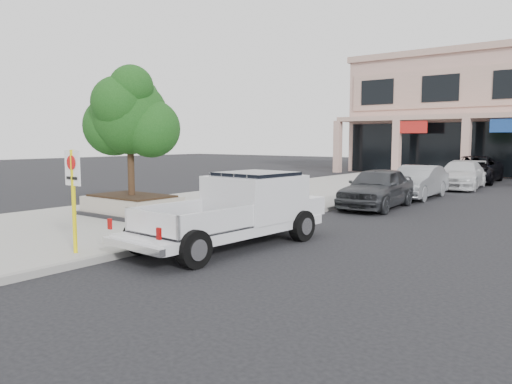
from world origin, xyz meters
The scene contains 12 objects.
ground centered at (0.00, 0.00, 0.00)m, with size 120.00×120.00×0.00m, color black.
sidewalk centered at (-5.50, 6.00, 0.07)m, with size 8.00×52.00×0.15m, color gray.
curb centered at (-1.55, 6.00, 0.07)m, with size 0.20×52.00×0.15m, color gray.
planter centered at (-5.75, 1.23, 0.48)m, with size 3.20×2.20×0.68m.
planter_tree centered at (-5.62, 1.38, 3.41)m, with size 2.90×2.55×4.00m.
no_parking_sign centered at (-2.20, -3.15, 1.63)m, with size 0.55×0.09×2.30m.
hedge centered at (-2.39, 5.53, 0.62)m, with size 1.10×0.99×0.94m, color #224814.
pickup_truck centered at (-0.35, -0.10, 0.92)m, with size 2.16×5.83×1.84m, color silver, non-canonical shape.
curb_car_a centered at (-0.42, 8.88, 0.80)m, with size 1.89×4.70×1.60m, color #323437.
curb_car_b centered at (-0.34, 13.11, 0.75)m, with size 1.58×4.53×1.49m, color #95989D.
curb_car_c centered at (-0.07, 19.10, 0.76)m, with size 2.12×5.22×1.51m, color silver.
curb_car_d centered at (-0.53, 23.46, 0.83)m, with size 2.76×5.99×1.67m, color black.
Camera 1 is at (7.68, -9.34, 2.67)m, focal length 35.00 mm.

